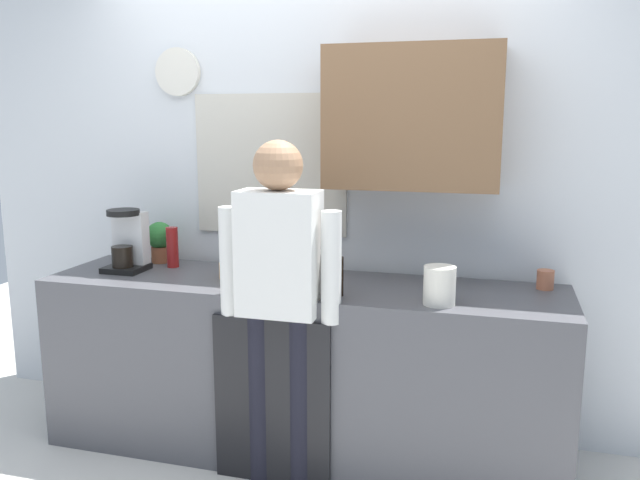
{
  "coord_description": "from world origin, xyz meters",
  "views": [
    {
      "loc": [
        0.93,
        -2.64,
        1.69
      ],
      "look_at": [
        0.12,
        0.25,
        1.12
      ],
      "focal_mm": 36.07,
      "sensor_mm": 36.0,
      "label": 1
    }
  ],
  "objects_px": {
    "cup_terracotta_mug": "(545,280)",
    "storage_canister": "(439,286)",
    "bottle_amber_beer": "(301,251)",
    "bottle_red_vinegar": "(172,247)",
    "coffee_maker": "(128,243)",
    "potted_plant": "(160,239)",
    "person_at_sink": "(279,286)",
    "mixing_bowl": "(241,270)",
    "bottle_dark_sauce": "(337,276)"
  },
  "relations": [
    {
      "from": "coffee_maker",
      "to": "mixing_bowl",
      "type": "bearing_deg",
      "value": -0.28
    },
    {
      "from": "coffee_maker",
      "to": "bottle_amber_beer",
      "type": "distance_m",
      "value": 0.93
    },
    {
      "from": "bottle_red_vinegar",
      "to": "mixing_bowl",
      "type": "relative_size",
      "value": 1.0
    },
    {
      "from": "potted_plant",
      "to": "storage_canister",
      "type": "height_order",
      "value": "potted_plant"
    },
    {
      "from": "bottle_amber_beer",
      "to": "mixing_bowl",
      "type": "relative_size",
      "value": 1.05
    },
    {
      "from": "coffee_maker",
      "to": "bottle_red_vinegar",
      "type": "height_order",
      "value": "coffee_maker"
    },
    {
      "from": "bottle_amber_beer",
      "to": "mixing_bowl",
      "type": "distance_m",
      "value": 0.33
    },
    {
      "from": "bottle_amber_beer",
      "to": "bottle_red_vinegar",
      "type": "bearing_deg",
      "value": -174.25
    },
    {
      "from": "bottle_dark_sauce",
      "to": "cup_terracotta_mug",
      "type": "xyz_separation_m",
      "value": [
        0.92,
        0.38,
        -0.04
      ]
    },
    {
      "from": "coffee_maker",
      "to": "bottle_red_vinegar",
      "type": "distance_m",
      "value": 0.23
    },
    {
      "from": "cup_terracotta_mug",
      "to": "mixing_bowl",
      "type": "bearing_deg",
      "value": -172.62
    },
    {
      "from": "potted_plant",
      "to": "bottle_amber_beer",
      "type": "bearing_deg",
      "value": -1.02
    },
    {
      "from": "bottle_amber_beer",
      "to": "storage_canister",
      "type": "relative_size",
      "value": 1.35
    },
    {
      "from": "coffee_maker",
      "to": "cup_terracotta_mug",
      "type": "height_order",
      "value": "coffee_maker"
    },
    {
      "from": "mixing_bowl",
      "to": "coffee_maker",
      "type": "bearing_deg",
      "value": 179.72
    },
    {
      "from": "cup_terracotta_mug",
      "to": "bottle_amber_beer",
      "type": "bearing_deg",
      "value": 179.56
    },
    {
      "from": "bottle_red_vinegar",
      "to": "person_at_sink",
      "type": "distance_m",
      "value": 0.89
    },
    {
      "from": "bottle_red_vinegar",
      "to": "cup_terracotta_mug",
      "type": "distance_m",
      "value": 1.93
    },
    {
      "from": "potted_plant",
      "to": "person_at_sink",
      "type": "height_order",
      "value": "person_at_sink"
    },
    {
      "from": "bottle_red_vinegar",
      "to": "storage_canister",
      "type": "height_order",
      "value": "bottle_red_vinegar"
    },
    {
      "from": "mixing_bowl",
      "to": "storage_canister",
      "type": "height_order",
      "value": "storage_canister"
    },
    {
      "from": "coffee_maker",
      "to": "bottle_red_vinegar",
      "type": "xyz_separation_m",
      "value": [
        0.19,
        0.13,
        -0.04
      ]
    },
    {
      "from": "bottle_dark_sauce",
      "to": "storage_canister",
      "type": "height_order",
      "value": "bottle_dark_sauce"
    },
    {
      "from": "cup_terracotta_mug",
      "to": "mixing_bowl",
      "type": "xyz_separation_m",
      "value": [
        -1.47,
        -0.19,
        -0.01
      ]
    },
    {
      "from": "bottle_red_vinegar",
      "to": "coffee_maker",
      "type": "bearing_deg",
      "value": -147.0
    },
    {
      "from": "bottle_amber_beer",
      "to": "cup_terracotta_mug",
      "type": "height_order",
      "value": "bottle_amber_beer"
    },
    {
      "from": "potted_plant",
      "to": "coffee_maker",
      "type": "bearing_deg",
      "value": -108.06
    },
    {
      "from": "bottle_amber_beer",
      "to": "cup_terracotta_mug",
      "type": "relative_size",
      "value": 2.5
    },
    {
      "from": "bottle_amber_beer",
      "to": "cup_terracotta_mug",
      "type": "xyz_separation_m",
      "value": [
        1.22,
        -0.01,
        -0.07
      ]
    },
    {
      "from": "mixing_bowl",
      "to": "bottle_red_vinegar",
      "type": "bearing_deg",
      "value": 164.12
    },
    {
      "from": "mixing_bowl",
      "to": "person_at_sink",
      "type": "xyz_separation_m",
      "value": [
        0.31,
        -0.31,
        0.02
      ]
    },
    {
      "from": "mixing_bowl",
      "to": "potted_plant",
      "type": "height_order",
      "value": "potted_plant"
    },
    {
      "from": "cup_terracotta_mug",
      "to": "coffee_maker",
      "type": "bearing_deg",
      "value": -174.94
    },
    {
      "from": "potted_plant",
      "to": "person_at_sink",
      "type": "relative_size",
      "value": 0.14
    },
    {
      "from": "cup_terracotta_mug",
      "to": "storage_canister",
      "type": "bearing_deg",
      "value": -139.16
    },
    {
      "from": "bottle_dark_sauce",
      "to": "person_at_sink",
      "type": "relative_size",
      "value": 0.11
    },
    {
      "from": "cup_terracotta_mug",
      "to": "potted_plant",
      "type": "bearing_deg",
      "value": 179.32
    },
    {
      "from": "bottle_amber_beer",
      "to": "person_at_sink",
      "type": "bearing_deg",
      "value": -83.54
    },
    {
      "from": "bottle_red_vinegar",
      "to": "mixing_bowl",
      "type": "height_order",
      "value": "bottle_red_vinegar"
    },
    {
      "from": "bottle_amber_beer",
      "to": "mixing_bowl",
      "type": "height_order",
      "value": "bottle_amber_beer"
    },
    {
      "from": "coffee_maker",
      "to": "person_at_sink",
      "type": "relative_size",
      "value": 0.21
    },
    {
      "from": "cup_terracotta_mug",
      "to": "storage_canister",
      "type": "xyz_separation_m",
      "value": [
        -0.46,
        -0.4,
        0.04
      ]
    },
    {
      "from": "bottle_red_vinegar",
      "to": "bottle_amber_beer",
      "type": "height_order",
      "value": "bottle_amber_beer"
    },
    {
      "from": "bottle_dark_sauce",
      "to": "person_at_sink",
      "type": "height_order",
      "value": "person_at_sink"
    },
    {
      "from": "coffee_maker",
      "to": "potted_plant",
      "type": "relative_size",
      "value": 1.43
    },
    {
      "from": "cup_terracotta_mug",
      "to": "potted_plant",
      "type": "distance_m",
      "value": 2.05
    },
    {
      "from": "potted_plant",
      "to": "cup_terracotta_mug",
      "type": "bearing_deg",
      "value": -0.68
    },
    {
      "from": "bottle_dark_sauce",
      "to": "bottle_amber_beer",
      "type": "bearing_deg",
      "value": 127.39
    },
    {
      "from": "bottle_amber_beer",
      "to": "potted_plant",
      "type": "bearing_deg",
      "value": 178.98
    },
    {
      "from": "coffee_maker",
      "to": "bottle_amber_beer",
      "type": "height_order",
      "value": "coffee_maker"
    }
  ]
}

